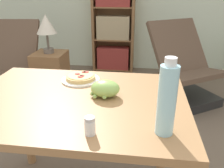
# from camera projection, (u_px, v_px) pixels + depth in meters

# --- Properties ---
(dining_table) EXTENTS (1.09, 0.78, 0.74)m
(dining_table) POSITION_uv_depth(u_px,v_px,m) (77.00, 117.00, 1.21)
(dining_table) COLOR #A37549
(dining_table) RESTS_ON ground_plane
(pizza_on_plate) EXTENTS (0.22, 0.22, 0.04)m
(pizza_on_plate) POSITION_uv_depth(u_px,v_px,m) (81.00, 78.00, 1.37)
(pizza_on_plate) COLOR white
(pizza_on_plate) RESTS_ON dining_table
(grape_bunch) EXTENTS (0.15, 0.12, 0.08)m
(grape_bunch) POSITION_uv_depth(u_px,v_px,m) (105.00, 89.00, 1.17)
(grape_bunch) COLOR #93BC5B
(grape_bunch) RESTS_ON dining_table
(drink_bottle) EXTENTS (0.07, 0.07, 0.30)m
(drink_bottle) POSITION_uv_depth(u_px,v_px,m) (167.00, 100.00, 0.84)
(drink_bottle) COLOR #A3DBEA
(drink_bottle) RESTS_ON dining_table
(salt_shaker) EXTENTS (0.04, 0.04, 0.07)m
(salt_shaker) POSITION_uv_depth(u_px,v_px,m) (90.00, 126.00, 0.88)
(salt_shaker) COLOR white
(salt_shaker) RESTS_ON dining_table
(lounge_chair_near) EXTENTS (0.72, 0.83, 0.88)m
(lounge_chair_near) POSITION_uv_depth(u_px,v_px,m) (8.00, 78.00, 2.65)
(lounge_chair_near) COLOR black
(lounge_chair_near) RESTS_ON ground_plane
(lounge_chair_far) EXTENTS (0.90, 0.98, 0.88)m
(lounge_chair_far) POSITION_uv_depth(u_px,v_px,m) (184.00, 77.00, 2.66)
(lounge_chair_far) COLOR black
(lounge_chair_far) RESTS_ON ground_plane
(bookshelf) EXTENTS (0.61, 0.25, 1.43)m
(bookshelf) POSITION_uv_depth(u_px,v_px,m) (113.00, 26.00, 3.49)
(bookshelf) COLOR brown
(bookshelf) RESTS_ON ground_plane
(side_table) EXTENTS (0.34, 0.34, 0.56)m
(side_table) POSITION_uv_depth(u_px,v_px,m) (52.00, 77.00, 2.68)
(side_table) COLOR brown
(side_table) RESTS_ON ground_plane
(table_lamp) EXTENTS (0.21, 0.21, 0.40)m
(table_lamp) POSITION_uv_depth(u_px,v_px,m) (46.00, 26.00, 2.46)
(table_lamp) COLOR #665B51
(table_lamp) RESTS_ON side_table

